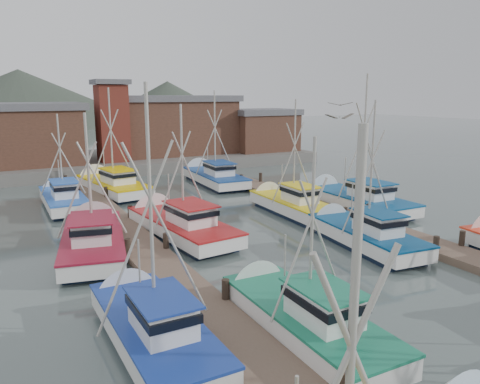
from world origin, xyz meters
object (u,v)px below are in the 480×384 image
boat_8 (178,224)px  boat_12 (110,185)px  lookout_tower (112,120)px  boat_4 (298,315)px

boat_8 → boat_12: bearing=86.2°
lookout_tower → boat_8: size_ratio=0.85×
boat_4 → lookout_tower: bearing=86.6°
lookout_tower → boat_8: lookout_tower is taller
lookout_tower → boat_8: bearing=-95.0°
lookout_tower → boat_4: (-2.62, -37.94, -4.87)m
boat_4 → boat_12: 27.43m
boat_12 → lookout_tower: bearing=65.4°
lookout_tower → boat_4: lookout_tower is taller
boat_8 → boat_12: size_ratio=0.96×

